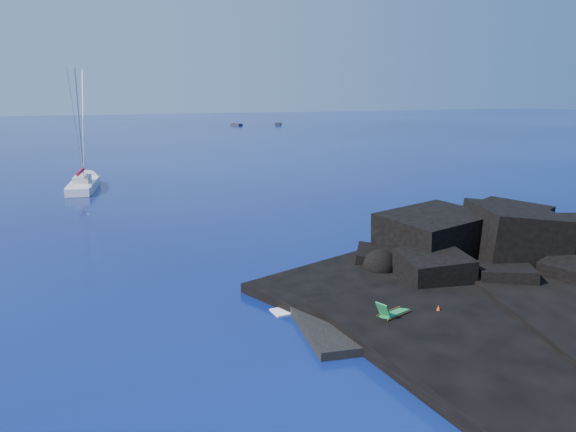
# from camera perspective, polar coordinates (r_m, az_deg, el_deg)

# --- Properties ---
(ground) EXTENTS (400.00, 400.00, 0.00)m
(ground) POSITION_cam_1_polar(r_m,az_deg,el_deg) (22.33, 1.36, -12.34)
(ground) COLOR #030731
(ground) RESTS_ON ground
(headland) EXTENTS (24.00, 24.00, 3.60)m
(headland) POSITION_cam_1_polar(r_m,az_deg,el_deg) (31.32, 22.10, -5.79)
(headland) COLOR black
(headland) RESTS_ON ground
(beach) EXTENTS (9.08, 6.86, 0.70)m
(beach) POSITION_cam_1_polar(r_m,az_deg,el_deg) (24.58, 10.91, -10.14)
(beach) COLOR black
(beach) RESTS_ON ground
(surf_foam) EXTENTS (10.00, 8.00, 0.06)m
(surf_foam) POSITION_cam_1_polar(r_m,az_deg,el_deg) (28.47, 7.15, -6.75)
(surf_foam) COLOR white
(surf_foam) RESTS_ON ground
(sailboat) EXTENTS (3.74, 11.09, 11.40)m
(sailboat) POSITION_cam_1_polar(r_m,az_deg,el_deg) (57.40, -20.03, 2.55)
(sailboat) COLOR white
(sailboat) RESTS_ON ground
(deck_chair) EXTENTS (1.67, 1.17, 1.05)m
(deck_chair) POSITION_cam_1_polar(r_m,az_deg,el_deg) (23.19, 10.73, -9.23)
(deck_chair) COLOR #1B793D
(deck_chair) RESTS_ON beach
(towel) EXTENTS (1.91, 1.25, 0.05)m
(towel) POSITION_cam_1_polar(r_m,az_deg,el_deg) (23.04, 9.06, -10.66)
(towel) COLOR white
(towel) RESTS_ON beach
(sunbather) EXTENTS (1.73, 0.88, 0.26)m
(sunbather) POSITION_cam_1_polar(r_m,az_deg,el_deg) (22.98, 9.07, -10.32)
(sunbather) COLOR tan
(sunbather) RESTS_ON towel
(marker_cone) EXTENTS (0.36, 0.36, 0.50)m
(marker_cone) POSITION_cam_1_polar(r_m,az_deg,el_deg) (24.10, 15.02, -9.30)
(marker_cone) COLOR #FF400D
(marker_cone) RESTS_ON beach
(distant_boat_a) EXTENTS (2.47, 4.17, 0.53)m
(distant_boat_a) POSITION_cam_1_polar(r_m,az_deg,el_deg) (148.82, -5.26, 9.15)
(distant_boat_a) COLOR #242529
(distant_boat_a) RESTS_ON ground
(distant_boat_b) EXTENTS (3.09, 4.75, 0.61)m
(distant_boat_b) POSITION_cam_1_polar(r_m,az_deg,el_deg) (150.71, -0.99, 9.24)
(distant_boat_b) COLOR #232428
(distant_boat_b) RESTS_ON ground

